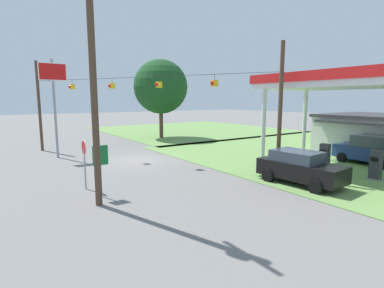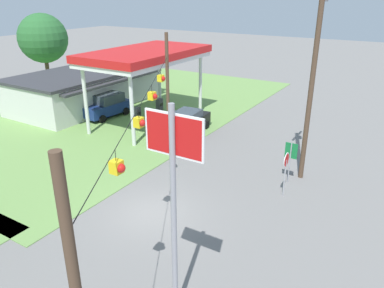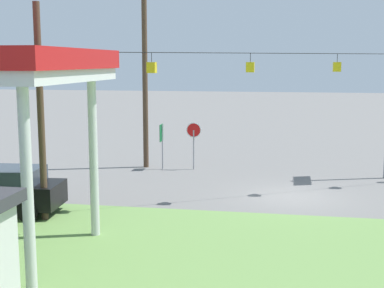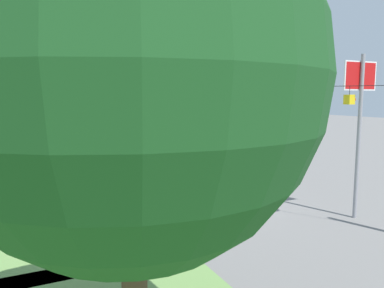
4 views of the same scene
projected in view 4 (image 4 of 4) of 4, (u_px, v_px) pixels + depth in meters
The scene contains 11 objects.
ground_plane at pixel (220, 205), 19.35m from camera, with size 160.00×160.00×0.00m, color slate.
gas_station_canopy at pixel (25, 98), 24.75m from camera, with size 10.69×5.87×5.99m.
fuel_pump_near at pixel (30, 171), 23.98m from camera, with size 0.71×0.56×1.68m.
fuel_pump_far at pixel (28, 164), 26.68m from camera, with size 0.71×0.56×1.68m.
car_at_pumps_front at pixel (91, 162), 26.72m from camera, with size 4.51×2.37×1.77m.
stop_sign_roadside at pixel (246, 151), 25.82m from camera, with size 0.80×0.08×2.50m.
stop_sign_overhead at pixel (360, 104), 16.66m from camera, with size 0.22×1.95×7.41m.
route_sign at pixel (230, 150), 27.20m from camera, with size 0.10×0.70×2.40m.
utility_pole_main at pixel (229, 83), 27.70m from camera, with size 2.20×0.44×11.82m.
signal_span_gantry at pixel (221, 123), 18.83m from camera, with size 17.72×10.24×7.66m.
tree_west_verge at pixel (130, 78), 5.92m from camera, with size 6.11×6.11×8.91m.
Camera 4 is at (-16.27, 9.54, 5.54)m, focal length 35.00 mm.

